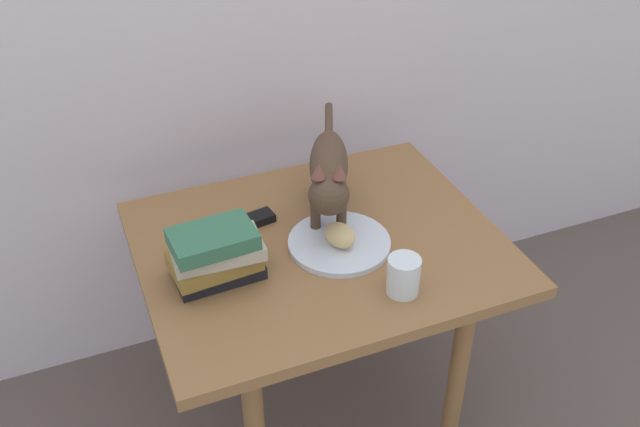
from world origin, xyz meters
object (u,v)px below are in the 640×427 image
(candle_jar, at_px, (403,277))
(tv_remote, at_px, (244,223))
(side_table, at_px, (320,267))
(book_stack, at_px, (215,255))
(plate, at_px, (339,243))
(bread_roll, at_px, (340,235))
(cat, at_px, (329,171))

(candle_jar, height_order, tv_remote, candle_jar)
(side_table, distance_m, candle_jar, 0.27)
(side_table, height_order, book_stack, book_stack)
(plate, relative_size, bread_roll, 2.94)
(plate, relative_size, book_stack, 1.18)
(book_stack, bearing_deg, plate, 1.52)
(bread_roll, xyz_separation_m, candle_jar, (0.06, -0.18, -0.00))
(tv_remote, bearing_deg, cat, -21.68)
(book_stack, bearing_deg, side_table, 8.28)
(bread_roll, distance_m, tv_remote, 0.24)
(tv_remote, bearing_deg, side_table, -49.97)
(bread_roll, xyz_separation_m, cat, (0.02, 0.12, 0.09))
(plate, relative_size, tv_remote, 1.57)
(bread_roll, bearing_deg, cat, 79.59)
(cat, relative_size, candle_jar, 5.29)
(cat, bearing_deg, plate, -99.62)
(side_table, bearing_deg, tv_remote, 139.95)
(side_table, xyz_separation_m, bread_roll, (0.03, -0.04, 0.11))
(candle_jar, bearing_deg, book_stack, 151.94)
(bread_roll, bearing_deg, tv_remote, 137.29)
(cat, distance_m, book_stack, 0.33)
(bread_roll, bearing_deg, candle_jar, -70.33)
(bread_roll, xyz_separation_m, book_stack, (-0.28, 0.00, 0.03))
(plate, xyz_separation_m, tv_remote, (-0.18, 0.15, 0.00))
(cat, distance_m, candle_jar, 0.32)
(bread_roll, distance_m, candle_jar, 0.19)
(plate, bearing_deg, side_table, 140.83)
(cat, xyz_separation_m, candle_jar, (0.04, -0.30, -0.09))
(cat, height_order, tv_remote, cat)
(cat, xyz_separation_m, book_stack, (-0.31, -0.12, -0.07))
(plate, xyz_separation_m, bread_roll, (-0.00, -0.01, 0.03))
(plate, height_order, tv_remote, tv_remote)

